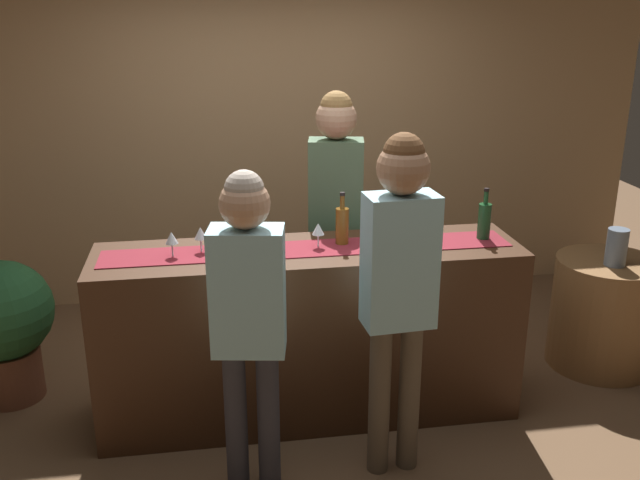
{
  "coord_description": "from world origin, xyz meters",
  "views": [
    {
      "loc": [
        -0.53,
        -3.66,
        2.34
      ],
      "look_at": [
        0.06,
        0.0,
        1.08
      ],
      "focal_mm": 39.75,
      "sensor_mm": 36.0,
      "label": 1
    }
  ],
  "objects_px": {
    "wine_bottle_amber": "(342,225)",
    "wine_bottle_clear": "(419,222)",
    "customer_browsing": "(248,304)",
    "potted_plant_tall": "(3,321)",
    "wine_glass_far_end": "(201,234)",
    "wine_bottle_green": "(484,220)",
    "vase_on_side_table": "(617,247)",
    "wine_glass_mid_counter": "(172,239)",
    "customer_sipping": "(399,270)",
    "wine_glass_near_customer": "(318,230)",
    "bartender": "(336,199)",
    "round_side_table": "(604,313)"
  },
  "relations": [
    {
      "from": "bartender",
      "to": "vase_on_side_table",
      "type": "xyz_separation_m",
      "value": [
        1.73,
        -0.39,
        -0.28
      ]
    },
    {
      "from": "wine_bottle_amber",
      "to": "wine_bottle_clear",
      "type": "distance_m",
      "value": 0.44
    },
    {
      "from": "wine_glass_far_end",
      "to": "vase_on_side_table",
      "type": "relative_size",
      "value": 0.6
    },
    {
      "from": "wine_glass_far_end",
      "to": "vase_on_side_table",
      "type": "height_order",
      "value": "wine_glass_far_end"
    },
    {
      "from": "wine_bottle_amber",
      "to": "potted_plant_tall",
      "type": "height_order",
      "value": "wine_bottle_amber"
    },
    {
      "from": "wine_bottle_amber",
      "to": "customer_sipping",
      "type": "xyz_separation_m",
      "value": [
        0.15,
        -0.66,
        -0.03
      ]
    },
    {
      "from": "wine_bottle_clear",
      "to": "potted_plant_tall",
      "type": "bearing_deg",
      "value": 170.59
    },
    {
      "from": "wine_glass_near_customer",
      "to": "vase_on_side_table",
      "type": "bearing_deg",
      "value": 5.14
    },
    {
      "from": "wine_glass_near_customer",
      "to": "customer_sipping",
      "type": "xyz_separation_m",
      "value": [
        0.3,
        -0.62,
        -0.02
      ]
    },
    {
      "from": "wine_bottle_amber",
      "to": "wine_bottle_green",
      "type": "relative_size",
      "value": 1.0
    },
    {
      "from": "wine_bottle_green",
      "to": "vase_on_side_table",
      "type": "distance_m",
      "value": 1.02
    },
    {
      "from": "vase_on_side_table",
      "to": "customer_sipping",
      "type": "bearing_deg",
      "value": -154.13
    },
    {
      "from": "wine_bottle_green",
      "to": "wine_glass_near_customer",
      "type": "relative_size",
      "value": 2.1
    },
    {
      "from": "round_side_table",
      "to": "vase_on_side_table",
      "type": "distance_m",
      "value": 0.5
    },
    {
      "from": "wine_bottle_amber",
      "to": "wine_glass_near_customer",
      "type": "bearing_deg",
      "value": -164.01
    },
    {
      "from": "wine_glass_far_end",
      "to": "wine_bottle_green",
      "type": "bearing_deg",
      "value": -1.04
    },
    {
      "from": "wine_bottle_clear",
      "to": "wine_glass_mid_counter",
      "type": "bearing_deg",
      "value": -177.87
    },
    {
      "from": "customer_browsing",
      "to": "potted_plant_tall",
      "type": "xyz_separation_m",
      "value": [
        -1.41,
        1.09,
        -0.49
      ]
    },
    {
      "from": "wine_glass_near_customer",
      "to": "round_side_table",
      "type": "relative_size",
      "value": 0.19
    },
    {
      "from": "wine_bottle_clear",
      "to": "vase_on_side_table",
      "type": "distance_m",
      "value": 1.38
    },
    {
      "from": "wine_glass_far_end",
      "to": "customer_browsing",
      "type": "relative_size",
      "value": 0.09
    },
    {
      "from": "customer_sipping",
      "to": "vase_on_side_table",
      "type": "distance_m",
      "value": 1.84
    },
    {
      "from": "vase_on_side_table",
      "to": "wine_glass_far_end",
      "type": "bearing_deg",
      "value": -176.77
    },
    {
      "from": "wine_bottle_green",
      "to": "wine_glass_mid_counter",
      "type": "distance_m",
      "value": 1.76
    },
    {
      "from": "wine_glass_near_customer",
      "to": "customer_sipping",
      "type": "height_order",
      "value": "customer_sipping"
    },
    {
      "from": "wine_bottle_clear",
      "to": "round_side_table",
      "type": "height_order",
      "value": "wine_bottle_clear"
    },
    {
      "from": "customer_sipping",
      "to": "customer_browsing",
      "type": "distance_m",
      "value": 0.74
    },
    {
      "from": "wine_bottle_amber",
      "to": "customer_browsing",
      "type": "distance_m",
      "value": 0.92
    },
    {
      "from": "round_side_table",
      "to": "wine_bottle_amber",
      "type": "bearing_deg",
      "value": -173.37
    },
    {
      "from": "customer_browsing",
      "to": "potted_plant_tall",
      "type": "distance_m",
      "value": 1.85
    },
    {
      "from": "bartender",
      "to": "customer_browsing",
      "type": "xyz_separation_m",
      "value": [
        -0.63,
        -1.23,
        -0.14
      ]
    },
    {
      "from": "wine_bottle_green",
      "to": "vase_on_side_table",
      "type": "xyz_separation_m",
      "value": [
        0.97,
        0.17,
        -0.28
      ]
    },
    {
      "from": "wine_bottle_amber",
      "to": "bartender",
      "type": "xyz_separation_m",
      "value": [
        0.06,
        0.53,
        0.01
      ]
    },
    {
      "from": "wine_bottle_clear",
      "to": "wine_glass_mid_counter",
      "type": "distance_m",
      "value": 1.38
    },
    {
      "from": "wine_bottle_green",
      "to": "bartender",
      "type": "bearing_deg",
      "value": 143.34
    },
    {
      "from": "wine_bottle_amber",
      "to": "customer_sipping",
      "type": "relative_size",
      "value": 0.17
    },
    {
      "from": "wine_glass_mid_counter",
      "to": "customer_sipping",
      "type": "relative_size",
      "value": 0.08
    },
    {
      "from": "wine_bottle_green",
      "to": "potted_plant_tall",
      "type": "relative_size",
      "value": 0.34
    },
    {
      "from": "vase_on_side_table",
      "to": "potted_plant_tall",
      "type": "xyz_separation_m",
      "value": [
        -3.78,
        0.25,
        -0.35
      ]
    },
    {
      "from": "wine_glass_mid_counter",
      "to": "vase_on_side_table",
      "type": "bearing_deg",
      "value": 4.18
    },
    {
      "from": "wine_glass_near_customer",
      "to": "round_side_table",
      "type": "height_order",
      "value": "wine_glass_near_customer"
    },
    {
      "from": "wine_bottle_clear",
      "to": "round_side_table",
      "type": "xyz_separation_m",
      "value": [
        1.37,
        0.23,
        -0.77
      ]
    },
    {
      "from": "wine_bottle_green",
      "to": "vase_on_side_table",
      "type": "height_order",
      "value": "wine_bottle_green"
    },
    {
      "from": "wine_bottle_green",
      "to": "vase_on_side_table",
      "type": "bearing_deg",
      "value": 10.22
    },
    {
      "from": "wine_glass_mid_counter",
      "to": "customer_browsing",
      "type": "bearing_deg",
      "value": -60.21
    },
    {
      "from": "wine_glass_far_end",
      "to": "round_side_table",
      "type": "xyz_separation_m",
      "value": [
        2.6,
        0.22,
        -0.76
      ]
    },
    {
      "from": "wine_bottle_amber",
      "to": "wine_glass_far_end",
      "type": "xyz_separation_m",
      "value": [
        -0.79,
        -0.01,
        -0.01
      ]
    },
    {
      "from": "customer_browsing",
      "to": "vase_on_side_table",
      "type": "height_order",
      "value": "customer_browsing"
    },
    {
      "from": "customer_browsing",
      "to": "wine_bottle_amber",
      "type": "bearing_deg",
      "value": 60.3
    },
    {
      "from": "round_side_table",
      "to": "vase_on_side_table",
      "type": "xyz_separation_m",
      "value": [
        -0.02,
        -0.08,
        0.49
      ]
    }
  ]
}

